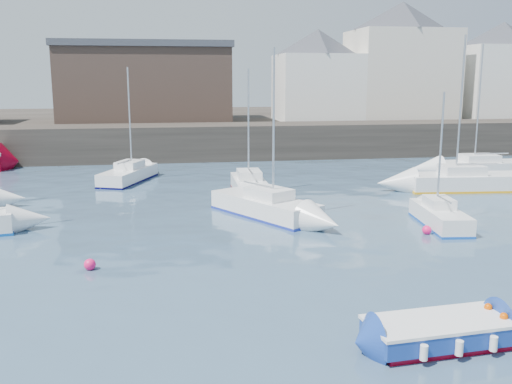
{
  "coord_description": "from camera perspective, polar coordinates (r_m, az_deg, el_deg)",
  "views": [
    {
      "loc": [
        -4.39,
        -15.13,
        7.01
      ],
      "look_at": [
        0.0,
        12.0,
        1.5
      ],
      "focal_mm": 40.0,
      "sensor_mm": 36.0,
      "label": 1
    }
  ],
  "objects": [
    {
      "name": "water",
      "position": [
        17.24,
        6.54,
        -12.73
      ],
      "size": [
        220.0,
        220.0,
        0.0
      ],
      "primitive_type": "plane",
      "color": "#2D4760",
      "rests_on": "ground"
    },
    {
      "name": "sailboat_f",
      "position": [
        34.8,
        -0.64,
        0.61
      ],
      "size": [
        2.05,
        5.87,
        7.56
      ],
      "color": "white",
      "rests_on": "ground"
    },
    {
      "name": "warehouse",
      "position": [
        58.15,
        -10.97,
        10.75
      ],
      "size": [
        16.4,
        10.4,
        7.6
      ],
      "color": "#3D2D26",
      "rests_on": "land_strip"
    },
    {
      "name": "sailboat_c",
      "position": [
        28.88,
        17.9,
        -2.28
      ],
      "size": [
        2.11,
        4.98,
        6.37
      ],
      "color": "white",
      "rests_on": "ground"
    },
    {
      "name": "sailboat_h",
      "position": [
        40.22,
        -12.63,
        1.75
      ],
      "size": [
        3.99,
        6.29,
        7.72
      ],
      "color": "white",
      "rests_on": "ground"
    },
    {
      "name": "quay_wall",
      "position": [
        50.62,
        -4.18,
        5.06
      ],
      "size": [
        90.0,
        5.0,
        3.0
      ],
      "primitive_type": "cube",
      "color": "#28231E",
      "rests_on": "ground"
    },
    {
      "name": "sailboat_b",
      "position": [
        29.34,
        0.92,
        -1.38
      ],
      "size": [
        5.17,
        6.72,
        8.46
      ],
      "color": "white",
      "rests_on": "ground"
    },
    {
      "name": "sailboat_g",
      "position": [
        45.49,
        21.72,
        2.34
      ],
      "size": [
        7.46,
        2.52,
        9.39
      ],
      "color": "white",
      "rests_on": "ground"
    },
    {
      "name": "bldg_east_a",
      "position": [
        62.14,
        14.28,
        12.66
      ],
      "size": [
        13.36,
        13.36,
        11.8
      ],
      "color": "beige",
      "rests_on": "land_strip"
    },
    {
      "name": "land_strip",
      "position": [
        68.5,
        -5.52,
        6.59
      ],
      "size": [
        90.0,
        32.0,
        2.8
      ],
      "primitive_type": "cube",
      "color": "#28231E",
      "rests_on": "ground"
    },
    {
      "name": "blue_dinghy",
      "position": [
        16.29,
        17.84,
        -13.12
      ],
      "size": [
        4.04,
        2.2,
        0.74
      ],
      "color": "maroon",
      "rests_on": "ground"
    },
    {
      "name": "bldg_east_d",
      "position": [
        58.68,
        6.14,
        11.62
      ],
      "size": [
        11.14,
        11.14,
        8.95
      ],
      "color": "white",
      "rests_on": "land_strip"
    },
    {
      "name": "bldg_east_b",
      "position": [
        66.78,
        23.28,
        11.17
      ],
      "size": [
        11.88,
        11.88,
        9.95
      ],
      "color": "white",
      "rests_on": "land_strip"
    },
    {
      "name": "buoy_near",
      "position": [
        22.3,
        -16.25,
        -7.45
      ],
      "size": [
        0.44,
        0.44,
        0.44
      ],
      "primitive_type": "sphere",
      "color": "#FF1462",
      "rests_on": "ground"
    },
    {
      "name": "sailboat_d",
      "position": [
        38.57,
        20.26,
        1.03
      ],
      "size": [
        7.69,
        3.06,
        9.57
      ],
      "color": "white",
      "rests_on": "ground"
    },
    {
      "name": "buoy_mid",
      "position": [
        27.26,
        16.69,
        -4.05
      ],
      "size": [
        0.43,
        0.43,
        0.43
      ],
      "primitive_type": "sphere",
      "color": "#FF1462",
      "rests_on": "ground"
    },
    {
      "name": "buoy_far",
      "position": [
        31.52,
        4.53,
        -1.55
      ],
      "size": [
        0.45,
        0.45,
        0.45
      ],
      "primitive_type": "sphere",
      "color": "#FF1462",
      "rests_on": "ground"
    }
  ]
}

